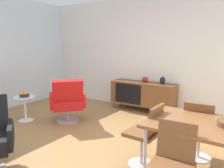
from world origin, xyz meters
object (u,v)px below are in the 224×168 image
at_px(dining_table, 223,131).
at_px(dining_chair_front_left, 172,164).
at_px(dining_chair_near_window, 146,133).
at_px(lounge_chair_red, 67,100).
at_px(sideboard, 143,93).
at_px(dining_chair_back_left, 199,128).
at_px(side_table_round, 25,106).
at_px(vase_cobalt, 145,80).
at_px(vase_sculptural_dark, 163,80).
at_px(fruit_bowl, 24,95).

bearing_deg(dining_table, dining_chair_front_left, -122.29).
xyz_separation_m(dining_chair_near_window, lounge_chair_red, (-2.10, 0.66, -0.00)).
distance_m(dining_chair_near_window, dining_chair_front_left, 0.77).
height_order(sideboard, lounge_chair_red, lounge_chair_red).
bearing_deg(dining_chair_back_left, side_table_round, -174.54).
bearing_deg(sideboard, dining_chair_front_left, -59.23).
bearing_deg(vase_cobalt, side_table_round, -132.40).
relative_size(dining_table, dining_chair_near_window, 1.87).
relative_size(dining_table, dining_chair_front_left, 1.87).
bearing_deg(side_table_round, lounge_chair_red, 27.65).
relative_size(dining_chair_near_window, dining_chair_front_left, 1.00).
height_order(vase_cobalt, dining_chair_near_window, vase_cobalt).
xyz_separation_m(vase_cobalt, vase_sculptural_dark, (0.44, 0.00, 0.02)).
bearing_deg(dining_chair_back_left, fruit_bowl, -174.53).
xyz_separation_m(sideboard, side_table_round, (-1.80, -2.02, -0.12)).
distance_m(dining_table, side_table_round, 3.85).
distance_m(vase_sculptural_dark, side_table_round, 3.09).
bearing_deg(side_table_round, vase_cobalt, 47.60).
relative_size(lounge_chair_red, side_table_round, 1.82).
bearing_deg(fruit_bowl, dining_table, -3.39).
bearing_deg(dining_chair_front_left, dining_chair_back_left, 89.71).
relative_size(dining_chair_front_left, side_table_round, 1.65).
distance_m(vase_sculptural_dark, dining_table, 2.73).
relative_size(dining_table, fruit_bowl, 8.00).
relative_size(dining_chair_near_window, side_table_round, 1.65).
relative_size(vase_sculptural_dark, dining_chair_front_left, 0.20).
height_order(dining_chair_near_window, dining_chair_front_left, same).
height_order(vase_cobalt, dining_chair_front_left, vase_cobalt).
bearing_deg(lounge_chair_red, vase_cobalt, 57.40).
bearing_deg(vase_sculptural_dark, side_table_round, -138.48).
bearing_deg(lounge_chair_red, vase_sculptural_dark, 47.54).
relative_size(vase_sculptural_dark, fruit_bowl, 0.87).
height_order(sideboard, side_table_round, sideboard).
relative_size(dining_table, lounge_chair_red, 1.69).
bearing_deg(lounge_chair_red, dining_chair_back_left, -2.26).
relative_size(vase_cobalt, side_table_round, 0.28).
bearing_deg(vase_cobalt, dining_chair_front_left, -60.02).
bearing_deg(dining_chair_near_window, dining_chair_front_left, -46.14).
height_order(vase_cobalt, vase_sculptural_dark, vase_sculptural_dark).
relative_size(sideboard, side_table_round, 3.08).
height_order(vase_cobalt, dining_table, vase_cobalt).
distance_m(vase_cobalt, dining_table, 3.00).
distance_m(sideboard, vase_cobalt, 0.35).
bearing_deg(vase_cobalt, lounge_chair_red, -122.60).
height_order(sideboard, vase_cobalt, vase_cobalt).
bearing_deg(vase_sculptural_dark, dining_table, -55.70).
bearing_deg(sideboard, lounge_chair_red, -121.30).
height_order(dining_chair_back_left, dining_chair_front_left, same).
bearing_deg(dining_chair_front_left, sideboard, 120.77).
bearing_deg(lounge_chair_red, sideboard, 58.70).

